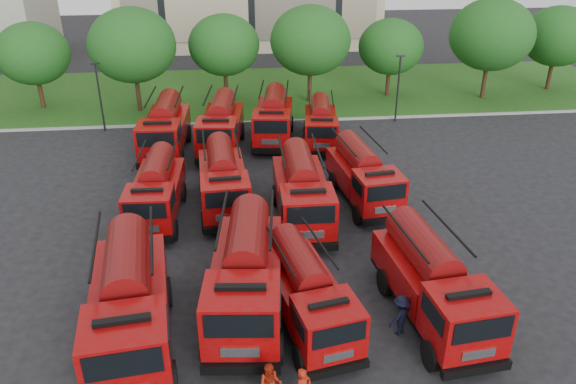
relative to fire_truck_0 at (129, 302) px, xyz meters
name	(u,v)px	position (x,y,z in m)	size (l,w,h in m)	color
ground	(249,248)	(4.56, 6.14, -1.84)	(140.00, 140.00, 0.00)	black
lawn	(238,92)	(4.56, 32.14, -1.78)	(70.00, 16.00, 0.12)	#144B14
curb	(240,122)	(4.56, 24.04, -1.77)	(70.00, 0.30, 0.14)	gray
tree_1	(33,54)	(-11.44, 29.14, 2.71)	(5.71, 5.71, 6.98)	#382314
tree_2	(132,45)	(-3.44, 27.64, 3.52)	(6.72, 6.72, 8.22)	#382314
tree_3	(224,45)	(3.56, 30.14, 2.85)	(5.88, 5.88, 7.19)	#382314
tree_4	(310,40)	(10.56, 28.64, 3.38)	(6.55, 6.55, 8.01)	#382314
tree_5	(391,47)	(17.56, 29.64, 2.51)	(5.46, 5.46, 6.68)	#382314
tree_6	(492,35)	(25.56, 28.14, 3.65)	(6.89, 6.89, 8.42)	#382314
tree_7	(558,36)	(32.56, 30.14, 2.98)	(6.05, 6.05, 7.39)	#382314
lamp_post_0	(99,93)	(-5.44, 23.34, 1.06)	(0.60, 0.25, 5.11)	black
lamp_post_1	(398,85)	(16.56, 23.34, 1.06)	(0.60, 0.25, 5.11)	black
fire_truck_0	(129,302)	(0.00, 0.00, 0.00)	(3.74, 8.30, 3.65)	black
fire_truck_1	(246,274)	(4.33, 1.39, -0.02)	(3.49, 8.14, 3.60)	black
fire_truck_2	(307,292)	(6.63, 0.39, -0.34)	(3.55, 6.86, 2.98)	black
fire_truck_3	(433,282)	(11.58, 0.31, -0.15)	(3.38, 7.60, 3.35)	black
fire_truck_4	(156,190)	(-0.10, 9.82, -0.28)	(2.70, 6.90, 3.10)	black
fire_truck_5	(223,180)	(3.38, 10.60, -0.21)	(2.97, 7.24, 3.23)	black
fire_truck_6	(302,191)	(7.44, 8.64, -0.13)	(2.82, 7.51, 3.40)	black
fire_truck_7	(363,175)	(11.09, 10.53, -0.26)	(3.22, 7.12, 3.13)	black
fire_truck_8	(165,128)	(-0.48, 18.80, -0.10)	(3.05, 7.70, 3.46)	black
fire_truck_9	(221,125)	(3.22, 19.04, -0.14)	(3.30, 7.63, 3.37)	black
fire_truck_10	(274,118)	(6.88, 20.36, -0.18)	(3.41, 7.50, 3.30)	black
fire_truck_11	(321,124)	(10.07, 19.32, -0.38)	(3.00, 6.59, 2.89)	black
firefighter_2	(461,336)	(12.48, -0.96, -1.84)	(1.08, 0.61, 1.83)	#9A1C0B
firefighter_3	(399,333)	(10.11, -0.56, -1.84)	(1.12, 0.58, 1.73)	black
firefighter_4	(168,232)	(0.53, 8.05, -1.84)	(0.88, 0.58, 1.80)	black
firefighter_5	(363,211)	(10.89, 9.25, -1.84)	(1.49, 0.64, 1.60)	#9A1C0B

